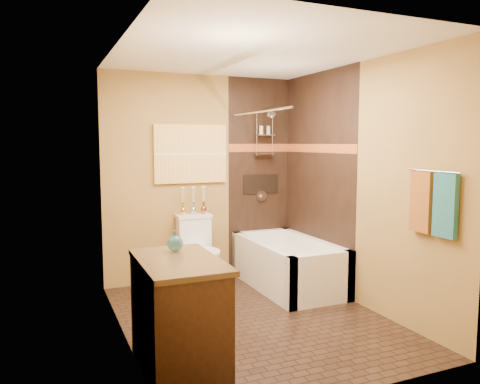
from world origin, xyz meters
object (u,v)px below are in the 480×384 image
toilet (199,251)px  vanity (178,314)px  bathtub (288,268)px  sunset_painting (191,154)px

toilet → vanity: size_ratio=0.87×
bathtub → vanity: (-1.72, -1.44, 0.20)m
bathtub → vanity: bearing=-140.1°
sunset_painting → vanity: size_ratio=0.95×
sunset_painting → vanity: (-0.78, -2.17, -1.13)m
bathtub → vanity: size_ratio=1.58×
bathtub → vanity: 2.26m
sunset_painting → vanity: 2.56m
sunset_painting → bathtub: size_ratio=0.60×
toilet → vanity: 2.05m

